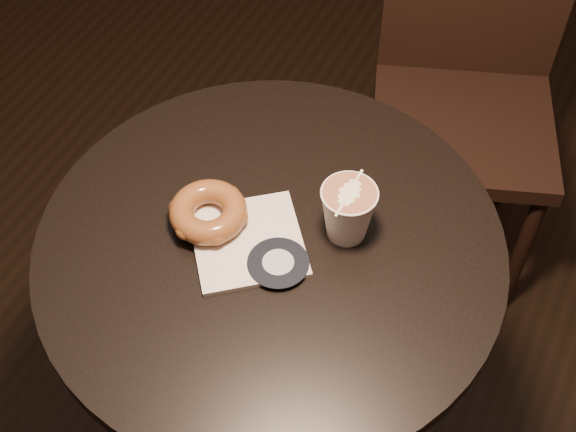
{
  "coord_description": "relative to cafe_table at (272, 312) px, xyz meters",
  "views": [
    {
      "loc": [
        0.33,
        -0.62,
        1.71
      ],
      "look_at": [
        0.01,
        0.03,
        0.79
      ],
      "focal_mm": 50.0,
      "sensor_mm": 36.0,
      "label": 1
    }
  ],
  "objects": [
    {
      "name": "cafe_table",
      "position": [
        0.0,
        0.0,
        0.0
      ],
      "size": [
        0.7,
        0.7,
        0.75
      ],
      "color": "black",
      "rests_on": "ground"
    },
    {
      "name": "pastry_bag",
      "position": [
        -0.03,
        -0.02,
        0.2
      ],
      "size": [
        0.22,
        0.22,
        0.01
      ],
      "primitive_type": "cube",
      "rotation": [
        0.0,
        0.0,
        0.67
      ],
      "color": "white",
      "rests_on": "cafe_table"
    },
    {
      "name": "latte_cup",
      "position": [
        0.09,
        0.07,
        0.25
      ],
      "size": [
        0.08,
        0.08,
        0.09
      ],
      "primitive_type": null,
      "color": "white",
      "rests_on": "cafe_table"
    },
    {
      "name": "doughnut",
      "position": [
        -0.1,
        -0.01,
        0.23
      ],
      "size": [
        0.12,
        0.12,
        0.04
      ],
      "primitive_type": "torus",
      "color": "brown",
      "rests_on": "pastry_bag"
    },
    {
      "name": "chair",
      "position": [
        0.1,
        0.75,
        0.0
      ],
      "size": [
        0.5,
        0.5,
        0.99
      ],
      "rotation": [
        0.0,
        0.0,
        0.35
      ],
      "color": "black",
      "rests_on": "ground"
    }
  ]
}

